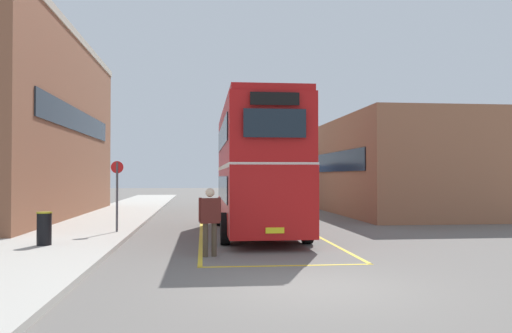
{
  "coord_description": "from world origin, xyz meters",
  "views": [
    {
      "loc": [
        -2.12,
        -9.87,
        2.14
      ],
      "look_at": [
        0.21,
        11.44,
        2.52
      ],
      "focal_mm": 36.46,
      "sensor_mm": 36.0,
      "label": 1
    }
  ],
  "objects_px": {
    "litter_bin": "(44,228)",
    "bus_stop_sign": "(117,189)",
    "pedestrian_boarding": "(210,216)",
    "double_decker_bus": "(256,166)",
    "single_deck_bus": "(269,183)"
  },
  "relations": [
    {
      "from": "pedestrian_boarding",
      "to": "bus_stop_sign",
      "type": "distance_m",
      "value": 6.15
    },
    {
      "from": "bus_stop_sign",
      "to": "litter_bin",
      "type": "bearing_deg",
      "value": -113.57
    },
    {
      "from": "double_decker_bus",
      "to": "litter_bin",
      "type": "bearing_deg",
      "value": -150.54
    },
    {
      "from": "pedestrian_boarding",
      "to": "bus_stop_sign",
      "type": "xyz_separation_m",
      "value": [
        -3.21,
        5.22,
        0.6
      ]
    },
    {
      "from": "litter_bin",
      "to": "bus_stop_sign",
      "type": "distance_m",
      "value": 3.93
    },
    {
      "from": "bus_stop_sign",
      "to": "pedestrian_boarding",
      "type": "bearing_deg",
      "value": -58.39
    },
    {
      "from": "double_decker_bus",
      "to": "pedestrian_boarding",
      "type": "bearing_deg",
      "value": -108.6
    },
    {
      "from": "double_decker_bus",
      "to": "single_deck_bus",
      "type": "height_order",
      "value": "double_decker_bus"
    },
    {
      "from": "pedestrian_boarding",
      "to": "double_decker_bus",
      "type": "bearing_deg",
      "value": 71.4
    },
    {
      "from": "double_decker_bus",
      "to": "single_deck_bus",
      "type": "xyz_separation_m",
      "value": [
        3.02,
        18.64,
        -0.88
      ]
    },
    {
      "from": "litter_bin",
      "to": "bus_stop_sign",
      "type": "xyz_separation_m",
      "value": [
        1.51,
        3.47,
        1.05
      ]
    },
    {
      "from": "pedestrian_boarding",
      "to": "litter_bin",
      "type": "bearing_deg",
      "value": 159.72
    },
    {
      "from": "single_deck_bus",
      "to": "bus_stop_sign",
      "type": "bearing_deg",
      "value": -113.14
    },
    {
      "from": "pedestrian_boarding",
      "to": "bus_stop_sign",
      "type": "bearing_deg",
      "value": 121.61
    },
    {
      "from": "litter_bin",
      "to": "double_decker_bus",
      "type": "bearing_deg",
      "value": 29.46
    }
  ]
}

